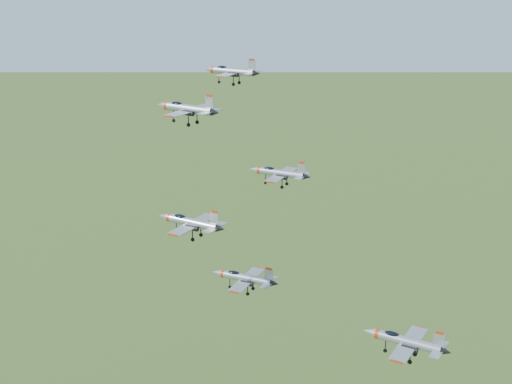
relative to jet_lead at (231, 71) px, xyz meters
The scene contains 6 objects.
jet_lead is the anchor object (origin of this frame).
jet_left_high 14.77m from the jet_lead, 82.01° to the right, with size 12.91×10.69×3.45m.
jet_right_high 39.44m from the jet_lead, 59.97° to the right, with size 11.04×9.19×2.95m.
jet_left_low 23.86m from the jet_lead, 28.43° to the right, with size 10.82×9.10×2.91m.
jet_right_low 40.62m from the jet_lead, 47.92° to the right, with size 10.77×9.09×2.90m.
jet_trail 56.08m from the jet_lead, 18.63° to the right, with size 13.08×10.91×3.50m.
Camera 1 is at (68.04, -87.50, 155.58)m, focal length 50.00 mm.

